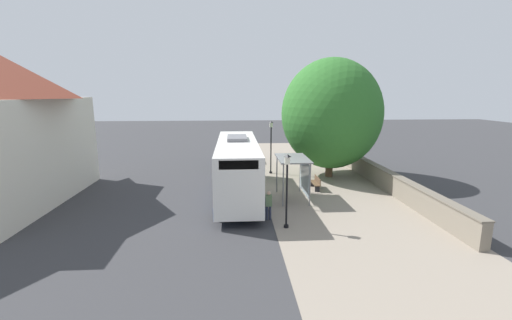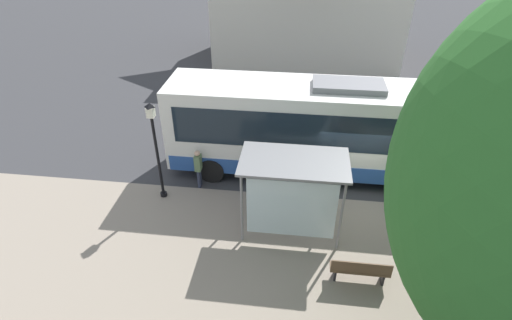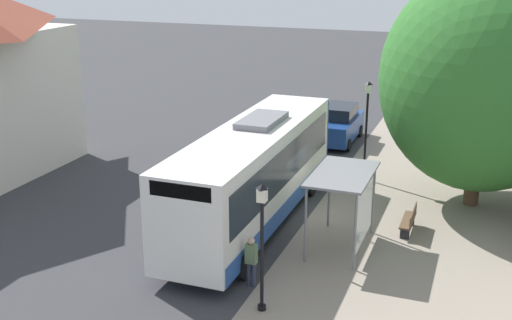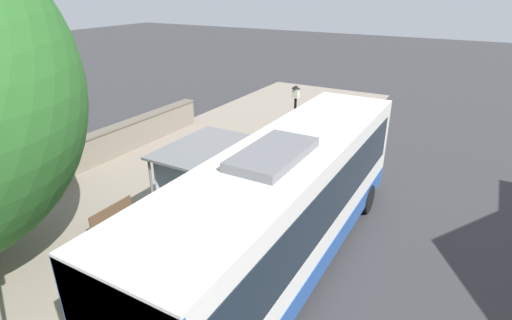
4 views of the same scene
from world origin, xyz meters
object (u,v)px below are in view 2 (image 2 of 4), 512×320
bus (320,128)px  bus_shelter (293,176)px  pedestrian (198,166)px  bench (360,270)px  street_lamp_near (156,144)px

bus → bus_shelter: (-3.61, 0.86, 0.26)m
pedestrian → bench: pedestrian is taller
bus_shelter → street_lamp_near: street_lamp_near is taller
street_lamp_near → pedestrian: bearing=-57.2°
bus_shelter → street_lamp_near: size_ratio=0.88×
bench → street_lamp_near: bearing=65.2°
pedestrian → street_lamp_near: (-0.76, 1.18, 1.32)m
bus → bench: 5.78m
bus_shelter → pedestrian: size_ratio=2.08×
bus → street_lamp_near: (-2.34, 5.57, 0.27)m
bus → street_lamp_near: size_ratio=3.04×
bus → bench: (-5.46, -1.18, -1.49)m
pedestrian → bench: 6.80m
bus_shelter → bench: (-1.85, -2.04, -1.75)m
pedestrian → bench: size_ratio=0.95×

